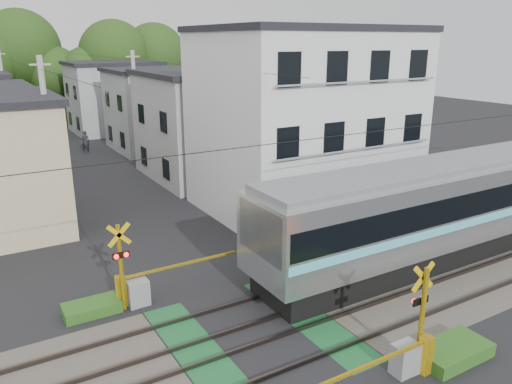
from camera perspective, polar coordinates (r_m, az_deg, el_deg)
ground at (r=15.84m, az=0.03°, el=-16.04°), size 120.00×120.00×0.00m
track_bed at (r=15.82m, az=0.03°, el=-15.93°), size 120.00×120.00×0.14m
crossing_signal_near at (r=14.52m, az=17.16°, el=-16.92°), size 4.74×0.65×3.09m
crossing_signal_far at (r=17.53m, az=-13.69°, el=-10.40°), size 4.74×0.65×3.09m
apartment_block at (r=26.21m, az=5.45°, el=8.17°), size 10.20×8.36×9.30m
houses_row at (r=38.37m, az=-20.04°, el=7.88°), size 22.07×31.35×6.80m
tree_hill at (r=59.98m, az=-25.46°, el=12.74°), size 40.00×13.18×11.91m
catenary at (r=17.86m, az=16.75°, el=0.19°), size 60.00×5.04×7.00m
utility_poles at (r=35.19m, az=-21.31°, el=8.40°), size 7.90×42.00×8.00m
pedestrian at (r=42.10m, az=-18.92°, el=5.45°), size 0.74×0.60×1.77m
weed_patches at (r=16.51m, az=5.60°, el=-13.88°), size 10.25×8.80×0.40m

